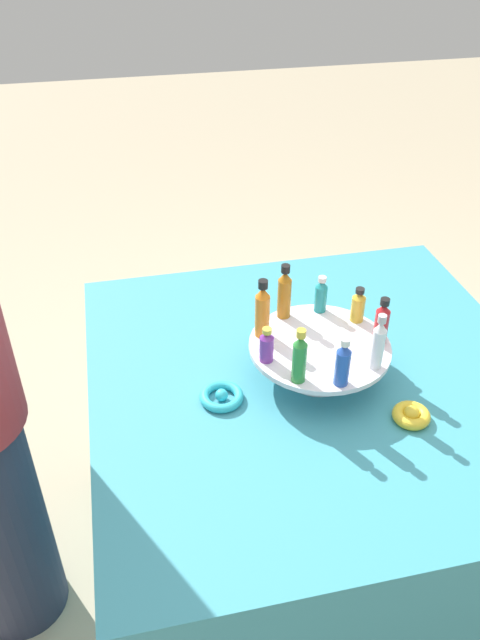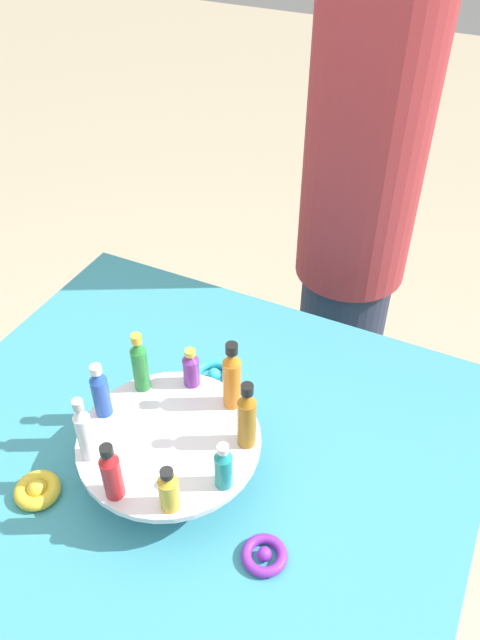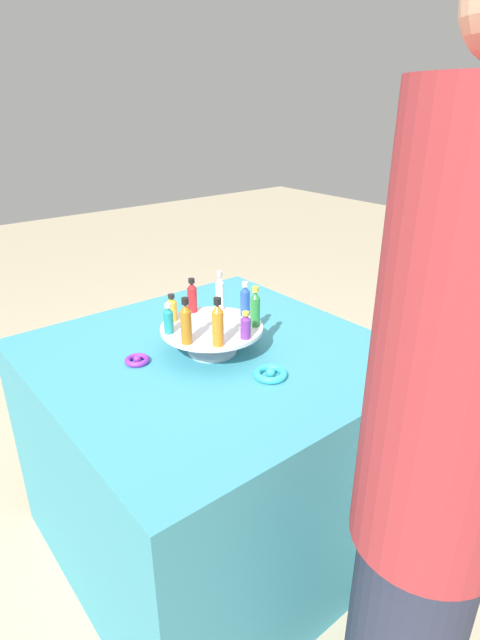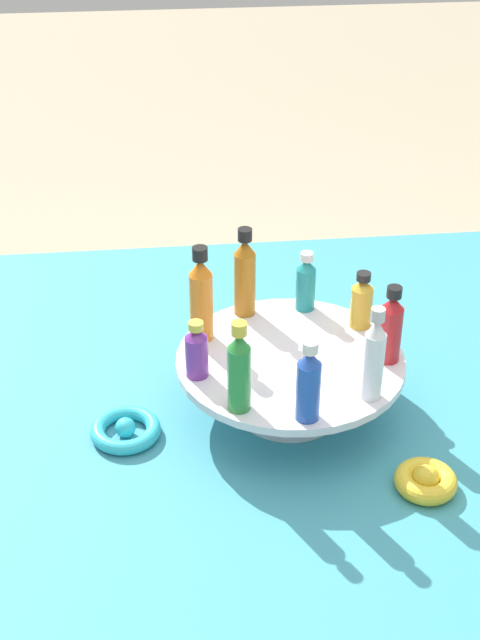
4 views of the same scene
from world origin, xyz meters
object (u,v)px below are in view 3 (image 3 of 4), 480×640
object	(u,v)px
bottle_amber	(186,323)
bottle_blue	(244,300)
bottle_clear	(220,292)
bottle_teal	(169,319)
bottle_purple	(246,326)
ribbon_bow_teal	(270,374)
display_stand	(212,333)
bottle_green	(255,308)
ribbon_bow_purple	(137,360)
ribbon_bow_gold	(229,318)
person_figure	(435,476)
bottle_gold	(172,309)
bottle_red	(192,297)
bottle_orange	(218,324)

from	to	relation	value
bottle_amber	bottle_blue	xyz separation A→B (m)	(-0.06, 0.27, -0.01)
bottle_clear	bottle_teal	bearing A→B (deg)	-78.14
bottle_purple	ribbon_bow_teal	distance (m)	0.16
display_stand	bottle_amber	size ratio (longest dim) A/B	2.30
bottle_blue	bottle_clear	distance (m)	0.09
bottle_green	ribbon_bow_purple	size ratio (longest dim) A/B	1.72
display_stand	bottle_amber	distance (m)	0.17
bottle_amber	ribbon_bow_gold	xyz separation A→B (m)	(-0.20, 0.32, -0.14)
bottle_blue	ribbon_bow_purple	bearing A→B (deg)	-102.78
bottle_purple	ribbon_bow_gold	size ratio (longest dim) A/B	1.03
person_figure	bottle_blue	bearing A→B (deg)	-9.12
bottle_amber	bottle_gold	world-z (taller)	bottle_amber
ribbon_bow_purple	bottle_teal	bearing A→B (deg)	65.14
display_stand	bottle_amber	bearing A→B (deg)	-68.14
display_stand	bottle_amber	world-z (taller)	bottle_amber
bottle_green	ribbon_bow_gold	xyz separation A→B (m)	(-0.24, 0.08, -0.14)
bottle_purple	bottle_green	distance (m)	0.10
bottle_teal	ribbon_bow_purple	distance (m)	0.17
bottle_blue	bottle_gold	xyz separation A→B (m)	(-0.11, -0.21, -0.01)
bottle_amber	bottle_green	xyz separation A→B (m)	(0.03, 0.24, -0.00)
bottle_purple	person_figure	bearing A→B (deg)	-8.57
person_figure	bottle_purple	bearing A→B (deg)	-3.30
display_stand	bottle_purple	distance (m)	0.15
bottle_green	bottle_blue	size ratio (longest dim) A/B	1.13
bottle_red	ribbon_bow_purple	distance (m)	0.29
bottle_amber	ribbon_bow_purple	world-z (taller)	bottle_amber
bottle_orange	bottle_purple	xyz separation A→B (m)	(0.01, 0.09, -0.03)
bottle_green	bottle_clear	bearing A→B (deg)	-178.14
display_stand	bottle_purple	xyz separation A→B (m)	(0.14, 0.03, 0.07)
bottle_purple	person_figure	distance (m)	0.71
bottle_green	ribbon_bow_purple	world-z (taller)	bottle_green
bottle_purple	ribbon_bow_teal	world-z (taller)	bottle_purple
bottle_amber	bottle_blue	size ratio (longest dim) A/B	1.22
person_figure	bottle_orange	bearing A→B (deg)	4.33
bottle_orange	ribbon_bow_teal	distance (m)	0.22
bottle_teal	ribbon_bow_teal	distance (m)	0.35
display_stand	bottle_clear	bearing A→B (deg)	131.86
bottle_blue	bottle_gold	world-z (taller)	bottle_blue
bottle_gold	ribbon_bow_purple	xyz separation A→B (m)	(0.03, -0.15, -0.12)
bottle_purple	bottle_teal	bearing A→B (deg)	-138.14
bottle_amber	bottle_green	bearing A→B (deg)	81.86
bottle_red	person_figure	bearing A→B (deg)	-5.67
display_stand	bottle_red	world-z (taller)	bottle_red
bottle_green	ribbon_bow_teal	xyz separation A→B (m)	(0.15, -0.07, -0.14)
bottle_orange	bottle_red	xyz separation A→B (m)	(-0.26, 0.08, -0.01)
bottle_purple	bottle_clear	bearing A→B (deg)	161.86
bottle_amber	bottle_green	size ratio (longest dim) A/B	1.08
display_stand	bottle_blue	world-z (taller)	bottle_blue
bottle_teal	bottle_orange	distance (m)	0.18
ribbon_bow_purple	ribbon_bow_teal	bearing A→B (deg)	38.96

